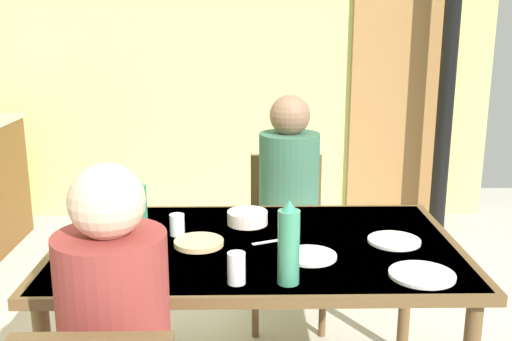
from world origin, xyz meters
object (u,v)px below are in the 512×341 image
(dining_table, at_px, (257,258))
(water_bottle_green_far, at_px, (138,213))
(person_near_diner, at_px, (116,319))
(water_bottle_green_near, at_px, (289,245))
(person_far_diner, at_px, (289,183))
(chair_far_diner, at_px, (287,228))
(serving_bowl_center, at_px, (247,218))

(dining_table, relative_size, water_bottle_green_far, 5.68)
(person_near_diner, relative_size, water_bottle_green_near, 2.71)
(person_near_diner, height_order, water_bottle_green_far, person_near_diner)
(person_far_diner, bearing_deg, chair_far_diner, -90.00)
(water_bottle_green_far, distance_m, serving_bowl_center, 0.49)
(person_far_diner, bearing_deg, water_bottle_green_near, 85.85)
(dining_table, xyz_separation_m, serving_bowl_center, (-0.03, 0.22, 0.09))
(water_bottle_green_far, height_order, serving_bowl_center, water_bottle_green_far)
(dining_table, relative_size, person_far_diner, 2.02)
(person_near_diner, height_order, person_far_diner, same)
(dining_table, bearing_deg, serving_bowl_center, 99.01)
(water_bottle_green_near, bearing_deg, chair_far_diner, 86.32)
(dining_table, xyz_separation_m, water_bottle_green_near, (0.10, -0.37, 0.20))
(dining_table, bearing_deg, chair_far_diner, 78.09)
(dining_table, distance_m, serving_bowl_center, 0.24)
(person_far_diner, height_order, water_bottle_green_near, person_far_diner)
(chair_far_diner, xyz_separation_m, water_bottle_green_near, (-0.08, -1.19, 0.37))
(dining_table, distance_m, water_bottle_green_far, 0.49)
(chair_far_diner, xyz_separation_m, serving_bowl_center, (-0.21, -0.60, 0.26))
(person_near_diner, xyz_separation_m, water_bottle_green_far, (-0.05, 0.66, 0.08))
(chair_far_diner, relative_size, person_near_diner, 1.13)
(water_bottle_green_near, bearing_deg, dining_table, 104.90)
(water_bottle_green_far, bearing_deg, serving_bowl_center, 30.55)
(dining_table, distance_m, person_near_diner, 0.80)
(person_far_diner, distance_m, serving_bowl_center, 0.51)
(water_bottle_green_far, bearing_deg, water_bottle_green_near, -32.21)
(water_bottle_green_near, xyz_separation_m, serving_bowl_center, (-0.13, 0.58, -0.11))
(water_bottle_green_far, relative_size, serving_bowl_center, 1.61)
(person_far_diner, bearing_deg, person_near_diner, 67.46)
(water_bottle_green_near, bearing_deg, person_near_diner, -146.91)
(person_far_diner, relative_size, water_bottle_green_far, 2.81)
(chair_far_diner, relative_size, water_bottle_green_far, 3.18)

